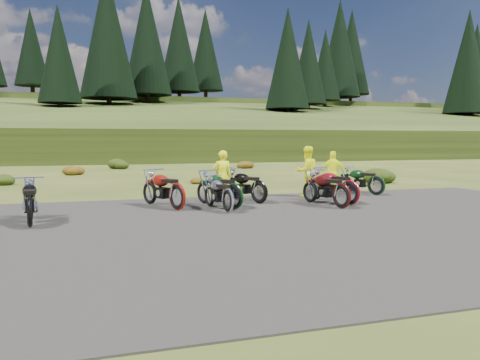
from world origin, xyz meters
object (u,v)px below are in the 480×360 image
object	(u,v)px
person_middle	(222,177)
motorcycle_3	(228,214)
motorcycle_0	(30,229)
motorcycle_7	(376,196)

from	to	relation	value
person_middle	motorcycle_3	bearing A→B (deg)	85.67
motorcycle_0	motorcycle_7	distance (m)	11.95
motorcycle_7	motorcycle_0	bearing A→B (deg)	77.77
motorcycle_3	person_middle	bearing A→B (deg)	-20.86
motorcycle_3	person_middle	distance (m)	2.45
motorcycle_7	motorcycle_3	bearing A→B (deg)	82.68
motorcycle_3	motorcycle_7	xyz separation A→B (m)	(6.42, 2.39, 0.00)
motorcycle_0	motorcycle_7	size ratio (longest dim) A/B	1.06
motorcycle_0	person_middle	world-z (taller)	person_middle
motorcycle_7	person_middle	bearing A→B (deg)	63.62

